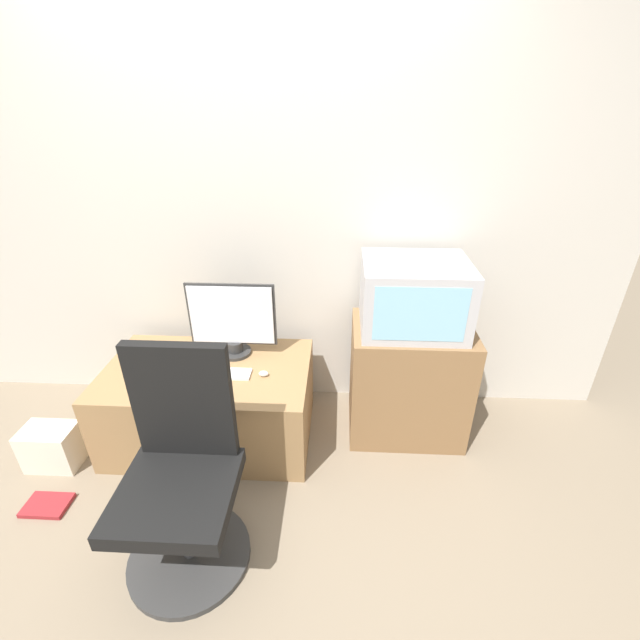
% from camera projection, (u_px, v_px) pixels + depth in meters
% --- Properties ---
extents(ground_plane, '(12.00, 12.00, 0.00)m').
position_uv_depth(ground_plane, '(223.00, 570.00, 1.89)').
color(ground_plane, '#7F705B').
extents(wall_back, '(4.40, 0.05, 2.60)m').
position_uv_depth(wall_back, '(257.00, 205.00, 2.45)').
color(wall_back, beige).
rests_on(wall_back, ground_plane).
extents(desk, '(1.16, 0.71, 0.48)m').
position_uv_depth(desk, '(211.00, 402.00, 2.54)').
color(desk, '#937047').
rests_on(desk, ground_plane).
extents(side_stand, '(0.67, 0.48, 0.71)m').
position_uv_depth(side_stand, '(408.00, 380.00, 2.55)').
color(side_stand, olive).
rests_on(side_stand, ground_plane).
extents(main_monitor, '(0.51, 0.19, 0.45)m').
position_uv_depth(main_monitor, '(232.00, 320.00, 2.46)').
color(main_monitor, '#2D2D2D').
rests_on(main_monitor, desk).
extents(keyboard, '(0.31, 0.10, 0.01)m').
position_uv_depth(keyboard, '(223.00, 374.00, 2.37)').
color(keyboard, white).
rests_on(keyboard, desk).
extents(mouse, '(0.05, 0.04, 0.03)m').
position_uv_depth(mouse, '(264.00, 374.00, 2.35)').
color(mouse, silver).
rests_on(mouse, desk).
extents(crt_tv, '(0.56, 0.47, 0.38)m').
position_uv_depth(crt_tv, '(414.00, 296.00, 2.31)').
color(crt_tv, '#B7B7BC').
rests_on(crt_tv, side_stand).
extents(office_chair, '(0.54, 0.54, 1.00)m').
position_uv_depth(office_chair, '(182.00, 481.00, 1.80)').
color(office_chair, '#333333').
rests_on(office_chair, ground_plane).
extents(cardboard_box_lower, '(0.28, 0.19, 0.25)m').
position_uv_depth(cardboard_box_lower, '(52.00, 447.00, 2.38)').
color(cardboard_box_lower, beige).
rests_on(cardboard_box_lower, ground_plane).
extents(book, '(0.22, 0.15, 0.02)m').
position_uv_depth(book, '(47.00, 505.00, 2.17)').
color(book, maroon).
rests_on(book, ground_plane).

